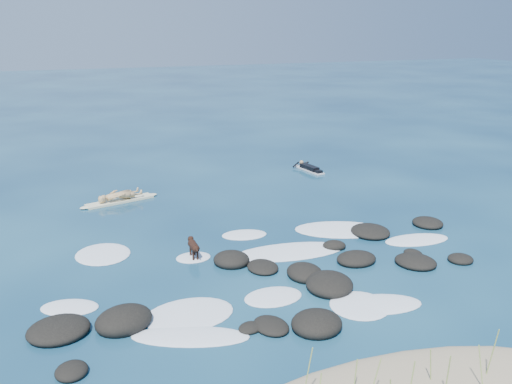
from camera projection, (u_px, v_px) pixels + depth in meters
name	position (u px, v px, depth m)	size (l,w,h in m)	color
ground	(256.00, 259.00, 17.78)	(160.00, 160.00, 0.00)	#0A2642
reef_rocks	(290.00, 279.00, 16.10)	(14.44, 6.69, 0.62)	black
breaking_foam	(272.00, 268.00, 17.07)	(13.40, 7.94, 0.12)	white
standing_surfer_rig	(119.00, 184.00, 23.17)	(3.33, 1.30, 1.92)	beige
paddling_surfer_rig	(309.00, 168.00, 28.29)	(0.98, 2.22, 0.38)	silver
dog	(193.00, 246.00, 17.69)	(0.27, 1.03, 0.65)	black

